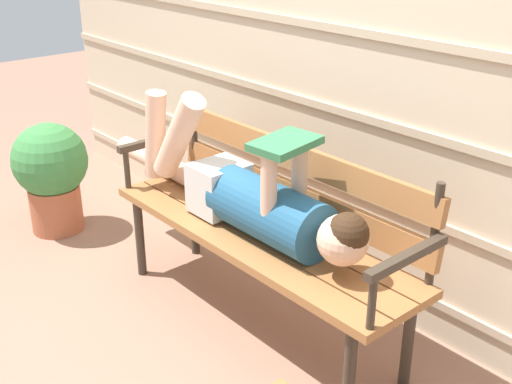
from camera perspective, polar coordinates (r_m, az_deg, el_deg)
ground_plane at (r=2.84m, az=-3.06°, el=-12.77°), size 12.00×12.00×0.00m
house_siding at (r=2.85m, az=8.19°, el=10.59°), size 4.88×0.08×2.10m
park_bench at (r=2.73m, az=1.04°, el=-2.36°), size 1.56×0.44×0.84m
reclining_person at (r=2.69m, az=-0.97°, el=-0.10°), size 1.74×0.27×0.54m
potted_plant at (r=3.75m, az=-17.63°, el=1.73°), size 0.41×0.41×0.63m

